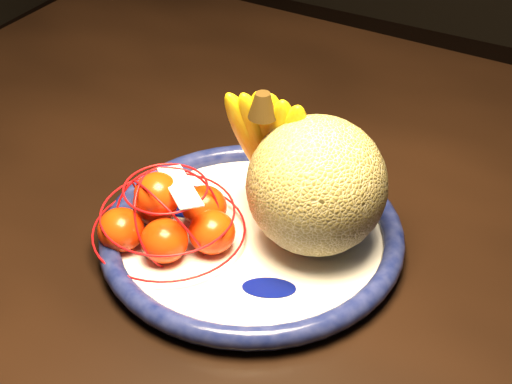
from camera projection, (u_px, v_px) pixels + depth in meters
The scene contains 6 objects.
dining_table at pixel (361, 251), 1.03m from camera, with size 1.55×0.96×0.76m.
fruit_bowl at pixel (252, 235), 0.91m from camera, with size 0.35×0.35×0.03m.
cantaloupe at pixel (317, 185), 0.85m from camera, with size 0.16×0.16×0.16m, color olive.
banana_bunch at pixel (273, 140), 0.89m from camera, with size 0.12×0.12×0.19m.
mandarin_bag at pixel (169, 218), 0.88m from camera, with size 0.22×0.22×0.11m.
price_tag at pixel (180, 187), 0.85m from camera, with size 0.07×0.03×0.00m, color white.
Camera 1 is at (0.32, -0.63, 1.36)m, focal length 55.00 mm.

